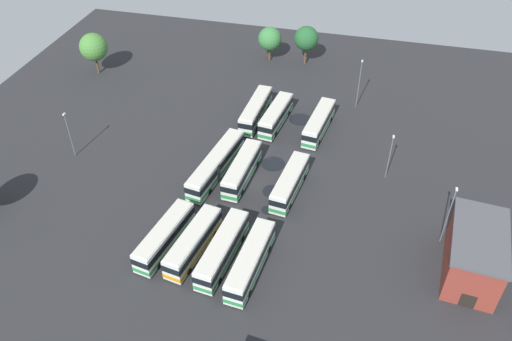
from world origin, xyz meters
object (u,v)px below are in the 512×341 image
(bus_row0_slot0, at_px, (251,261))
(bus_row0_slot3, at_px, (165,236))
(bus_row0_slot2, at_px, (193,242))
(lamp_post_near_entrance, at_px, (359,82))
(lamp_post_far_corner, at_px, (449,213))
(bus_row2_slot2, at_px, (276,115))
(tree_northwest, at_px, (94,47))
(bus_row2_slot3, at_px, (256,110))
(bus_row1_slot3, at_px, (216,164))
(bus_row1_slot0, at_px, (290,183))
(lamp_post_mid_lot, at_px, (69,133))
(tree_north_edge, at_px, (270,39))
(tree_northeast, at_px, (306,38))
(bus_row2_slot0, at_px, (319,123))
(lamp_post_by_building, at_px, (390,155))
(bus_row0_slot1, at_px, (222,249))
(bus_row1_slot2, at_px, (242,169))

(bus_row0_slot0, distance_m, bus_row0_slot3, 12.03)
(bus_row0_slot2, relative_size, lamp_post_near_entrance, 1.24)
(lamp_post_far_corner, bearing_deg, bus_row0_slot3, 105.74)
(bus_row2_slot2, xyz_separation_m, lamp_post_near_entrance, (9.33, -13.11, 3.24))
(lamp_post_far_corner, xyz_separation_m, tree_northwest, (31.06, 66.55, 0.58))
(bus_row2_slot3, bearing_deg, lamp_post_far_corner, -125.66)
(bus_row0_slot2, distance_m, bus_row1_slot3, 16.25)
(lamp_post_far_corner, distance_m, tree_northwest, 73.45)
(bus_row1_slot0, distance_m, lamp_post_far_corner, 22.36)
(lamp_post_mid_lot, height_order, lamp_post_near_entrance, lamp_post_near_entrance)
(bus_row0_slot0, relative_size, bus_row0_slot3, 1.06)
(tree_northwest, bearing_deg, lamp_post_far_corner, -115.02)
(lamp_post_far_corner, xyz_separation_m, tree_north_edge, (44.99, 34.04, -0.23))
(bus_row0_slot0, relative_size, lamp_post_mid_lot, 1.53)
(tree_northeast, bearing_deg, lamp_post_near_entrance, -139.82)
(bus_row1_slot0, bearing_deg, bus_row2_slot0, -5.96)
(bus_row2_slot0, xyz_separation_m, lamp_post_mid_lot, (-16.35, 37.34, 2.56))
(lamp_post_mid_lot, height_order, lamp_post_by_building, lamp_post_mid_lot)
(bus_row2_slot2, bearing_deg, bus_row0_slot2, 172.90)
(bus_row2_slot2, distance_m, lamp_post_far_corner, 35.17)
(bus_row0_slot2, xyz_separation_m, bus_row1_slot3, (16.12, 2.05, 0.00))
(bus_row0_slot3, distance_m, bus_row1_slot3, 16.21)
(bus_row0_slot2, bearing_deg, lamp_post_near_entrance, -22.57)
(lamp_post_near_entrance, bearing_deg, lamp_post_by_building, -161.47)
(bus_row1_slot3, distance_m, lamp_post_by_building, 26.30)
(bus_row0_slot2, distance_m, tree_northeast, 55.72)
(lamp_post_by_building, bearing_deg, lamp_post_far_corner, -145.96)
(bus_row0_slot1, bearing_deg, lamp_post_far_corner, -69.42)
(bus_row0_slot3, xyz_separation_m, bus_row1_slot2, (15.95, -6.14, 0.00))
(lamp_post_far_corner, bearing_deg, bus_row1_slot2, 78.48)
(lamp_post_near_entrance, bearing_deg, bus_row0_slot2, 157.43)
(lamp_post_near_entrance, height_order, tree_northwest, lamp_post_near_entrance)
(bus_row0_slot1, distance_m, bus_row2_slot3, 33.01)
(bus_row2_slot3, height_order, tree_north_edge, tree_north_edge)
(lamp_post_far_corner, height_order, lamp_post_near_entrance, lamp_post_near_entrance)
(bus_row1_slot3, xyz_separation_m, lamp_post_far_corner, (-6.11, -33.49, 3.22))
(bus_row0_slot2, height_order, tree_northeast, tree_northeast)
(bus_row0_slot0, relative_size, bus_row0_slot1, 1.00)
(bus_row2_slot0, height_order, lamp_post_mid_lot, lamp_post_mid_lot)
(bus_row1_slot2, xyz_separation_m, bus_row2_slot2, (15.73, -1.79, -0.00))
(bus_row0_slot1, height_order, bus_row2_slot3, same)
(tree_northwest, relative_size, tree_northeast, 1.04)
(bus_row0_slot3, height_order, tree_northeast, tree_northeast)
(bus_row0_slot0, height_order, lamp_post_by_building, lamp_post_by_building)
(bus_row2_slot3, relative_size, lamp_post_mid_lot, 1.53)
(lamp_post_mid_lot, bearing_deg, bus_row1_slot0, -90.40)
(bus_row0_slot2, height_order, bus_row1_slot0, same)
(bus_row1_slot2, bearing_deg, lamp_post_far_corner, -101.52)
(bus_row1_slot0, relative_size, bus_row1_slot3, 0.74)
(bus_row0_slot2, distance_m, bus_row1_slot0, 17.68)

